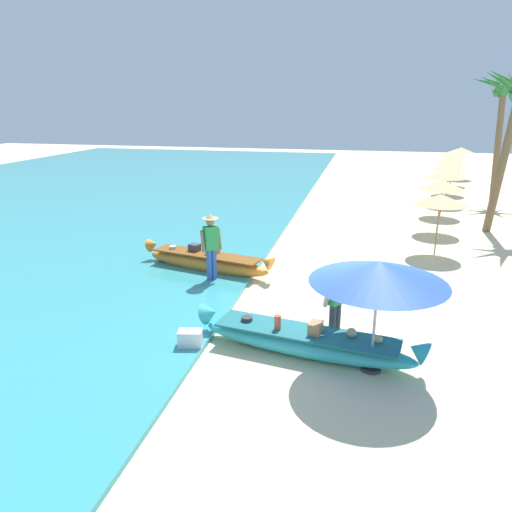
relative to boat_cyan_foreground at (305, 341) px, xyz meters
The scene contains 16 objects.
ground_plane 0.96m from the boat_cyan_foreground, 85.05° to the left, with size 80.00×80.00×0.00m, color beige.
sea 16.53m from the boat_cyan_foreground, 147.34° to the left, with size 24.00×56.00×0.10m, color teal.
boat_cyan_foreground is the anchor object (origin of this frame).
boat_orange_midground 5.19m from the boat_cyan_foreground, 129.38° to the left, with size 4.06×1.48×0.79m.
person_vendor_hatted 4.41m from the boat_cyan_foreground, 131.86° to the left, with size 0.55×0.52×1.87m.
person_tourist_customer 1.01m from the boat_cyan_foreground, 51.27° to the left, with size 0.48×0.55×1.60m.
patio_umbrella_large 2.02m from the boat_cyan_foreground, 13.86° to the right, with size 2.34×2.34×2.05m.
parasol_row_0 7.95m from the boat_cyan_foreground, 66.13° to the left, with size 1.60×1.60×1.91m.
parasol_row_1 10.70m from the boat_cyan_foreground, 70.34° to the left, with size 1.60×1.60×1.91m.
parasol_row_2 13.57m from the boat_cyan_foreground, 72.52° to the left, with size 1.60×1.60×1.91m.
parasol_row_3 16.06m from the boat_cyan_foreground, 73.41° to the left, with size 1.60×1.60×1.91m.
parasol_row_4 18.99m from the boat_cyan_foreground, 74.34° to the left, with size 1.60×1.60×1.91m.
parasol_row_5 22.04m from the boat_cyan_foreground, 75.03° to the left, with size 1.60×1.60×1.91m.
parasol_row_6 24.83m from the boat_cyan_foreground, 74.81° to the left, with size 1.60×1.60×1.91m.
palm_tree_leaning_seaward 18.69m from the boat_cyan_foreground, 68.19° to the left, with size 2.93×2.38×5.84m.
cooler_box 2.20m from the boat_cyan_foreground, behind, with size 0.45×0.28×0.41m, color silver.
Camera 1 is at (0.82, -9.02, 4.57)m, focal length 33.64 mm.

